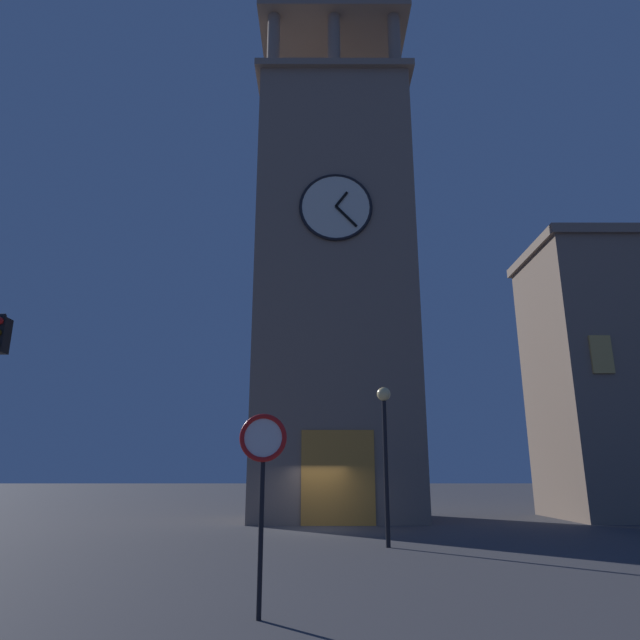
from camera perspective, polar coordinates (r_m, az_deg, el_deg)
name	(u,v)px	position (r m, az deg, el deg)	size (l,w,h in m)	color
ground_plane	(318,529)	(23.43, -0.16, -20.83)	(200.00, 200.00, 0.00)	#424247
clocktower	(334,281)	(29.93, 1.48, 4.03)	(8.55, 7.35, 30.96)	gray
street_lamp	(385,432)	(17.91, 6.73, -11.47)	(0.44, 0.44, 4.84)	black
no_horn_sign	(263,455)	(9.29, -5.94, -13.71)	(0.78, 0.14, 3.11)	black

